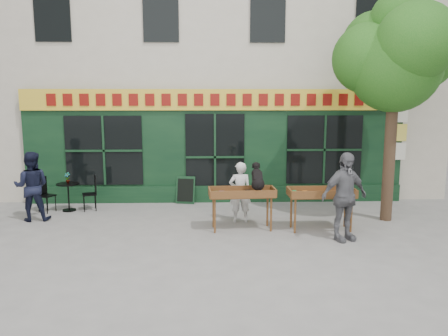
{
  "coord_description": "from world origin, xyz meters",
  "views": [
    {
      "loc": [
        -0.13,
        -10.27,
        3.06
      ],
      "look_at": [
        0.21,
        0.5,
        1.32
      ],
      "focal_mm": 35.0,
      "sensor_mm": 36.0,
      "label": 1
    }
  ],
  "objects_px": {
    "bistro_table": "(68,191)",
    "man_left": "(32,186)",
    "dog": "(257,176)",
    "woman": "(240,192)",
    "man_right": "(344,197)",
    "book_cart_right": "(321,195)",
    "book_cart_center": "(242,195)"
  },
  "relations": [
    {
      "from": "bistro_table",
      "to": "man_left",
      "type": "height_order",
      "value": "man_left"
    },
    {
      "from": "dog",
      "to": "woman",
      "type": "distance_m",
      "value": 0.95
    },
    {
      "from": "man_left",
      "to": "bistro_table",
      "type": "bearing_deg",
      "value": -132.2
    },
    {
      "from": "dog",
      "to": "man_right",
      "type": "bearing_deg",
      "value": -27.21
    },
    {
      "from": "book_cart_right",
      "to": "man_left",
      "type": "xyz_separation_m",
      "value": [
        -7.03,
        1.02,
        0.05
      ]
    },
    {
      "from": "book_cart_right",
      "to": "man_left",
      "type": "relative_size",
      "value": 0.87
    },
    {
      "from": "book_cart_center",
      "to": "book_cart_right",
      "type": "relative_size",
      "value": 1.01
    },
    {
      "from": "book_cart_center",
      "to": "bistro_table",
      "type": "xyz_separation_m",
      "value": [
        -4.59,
        1.84,
        -0.28
      ]
    },
    {
      "from": "dog",
      "to": "man_left",
      "type": "relative_size",
      "value": 0.34
    },
    {
      "from": "man_right",
      "to": "book_cart_right",
      "type": "bearing_deg",
      "value": 90.63
    },
    {
      "from": "woman",
      "to": "bistro_table",
      "type": "xyz_separation_m",
      "value": [
        -4.59,
        1.19,
        -0.21
      ]
    },
    {
      "from": "book_cart_right",
      "to": "book_cart_center",
      "type": "bearing_deg",
      "value": 176.18
    },
    {
      "from": "woman",
      "to": "book_cart_right",
      "type": "bearing_deg",
      "value": 154.7
    },
    {
      "from": "book_cart_center",
      "to": "dog",
      "type": "xyz_separation_m",
      "value": [
        0.35,
        -0.05,
        0.47
      ]
    },
    {
      "from": "book_cart_center",
      "to": "dog",
      "type": "bearing_deg",
      "value": -11.62
    },
    {
      "from": "book_cart_center",
      "to": "woman",
      "type": "bearing_deg",
      "value": 86.51
    },
    {
      "from": "dog",
      "to": "woman",
      "type": "height_order",
      "value": "dog"
    },
    {
      "from": "woman",
      "to": "book_cart_right",
      "type": "height_order",
      "value": "woman"
    },
    {
      "from": "dog",
      "to": "man_right",
      "type": "xyz_separation_m",
      "value": [
        1.79,
        -0.78,
        -0.33
      ]
    },
    {
      "from": "woman",
      "to": "man_right",
      "type": "distance_m",
      "value": 2.61
    },
    {
      "from": "man_right",
      "to": "man_left",
      "type": "relative_size",
      "value": 1.1
    },
    {
      "from": "book_cart_right",
      "to": "man_left",
      "type": "height_order",
      "value": "man_left"
    },
    {
      "from": "woman",
      "to": "dog",
      "type": "bearing_deg",
      "value": 113.07
    },
    {
      "from": "book_cart_center",
      "to": "bistro_table",
      "type": "height_order",
      "value": "book_cart_center"
    },
    {
      "from": "man_right",
      "to": "bistro_table",
      "type": "bearing_deg",
      "value": 137.18
    },
    {
      "from": "book_cart_right",
      "to": "dog",
      "type": "bearing_deg",
      "value": 177.48
    },
    {
      "from": "man_left",
      "to": "man_right",
      "type": "bearing_deg",
      "value": 157.87
    },
    {
      "from": "book_cart_center",
      "to": "dog",
      "type": "height_order",
      "value": "dog"
    },
    {
      "from": "man_left",
      "to": "woman",
      "type": "bearing_deg",
      "value": 168.29
    },
    {
      "from": "dog",
      "to": "woman",
      "type": "xyz_separation_m",
      "value": [
        -0.35,
        0.7,
        -0.54
      ]
    },
    {
      "from": "book_cart_center",
      "to": "man_left",
      "type": "height_order",
      "value": "man_left"
    },
    {
      "from": "book_cart_right",
      "to": "man_left",
      "type": "distance_m",
      "value": 7.1
    }
  ]
}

